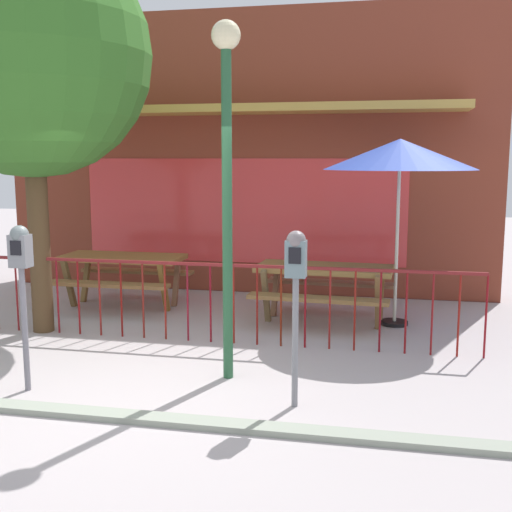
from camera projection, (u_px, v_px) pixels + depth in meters
The scene contains 11 objects.
ground at pixel (126, 397), 5.89m from camera, with size 40.00×40.00×0.00m, color #ABA1A2.
pub_storefront at pixel (245, 154), 10.44m from camera, with size 8.18×1.27×4.55m.
patio_fence_front at pixel (187, 287), 7.63m from camera, with size 6.89×0.04×0.97m.
picnic_table_left at pixel (123, 266), 9.44m from camera, with size 1.80×1.36×0.79m.
picnic_table_right at pixel (324, 278), 8.51m from camera, with size 1.88×1.46×0.79m.
patio_umbrella at pixel (400, 155), 8.13m from camera, with size 1.98×1.98×2.45m.
parking_meter_near at pixel (21, 264), 5.89m from camera, with size 0.18×0.17×1.59m.
parking_meter_far at pixel (296, 272), 5.50m from camera, with size 0.18×0.17×1.59m.
street_tree at pixel (30, 56), 7.65m from camera, with size 2.95×2.95×4.91m.
street_lamp at pixel (227, 147), 6.08m from camera, with size 0.28×0.28×3.48m.
curb_edge at pixel (104, 418), 5.43m from camera, with size 11.45×0.20×0.11m, color gray.
Camera 1 is at (2.32, -5.26, 2.20)m, focal length 44.46 mm.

